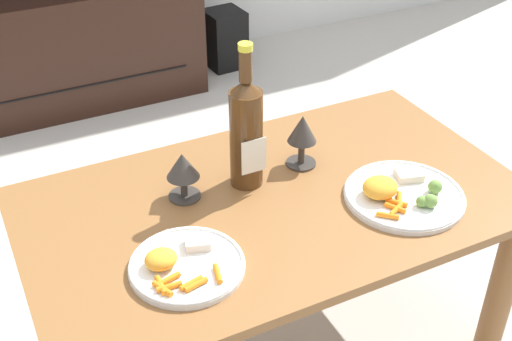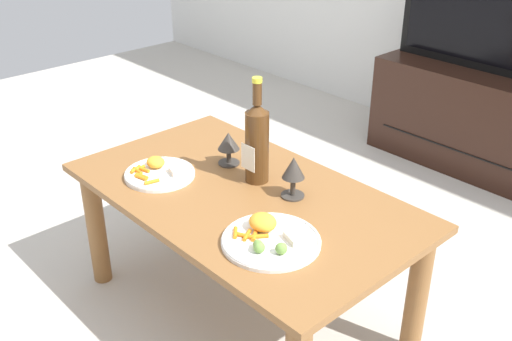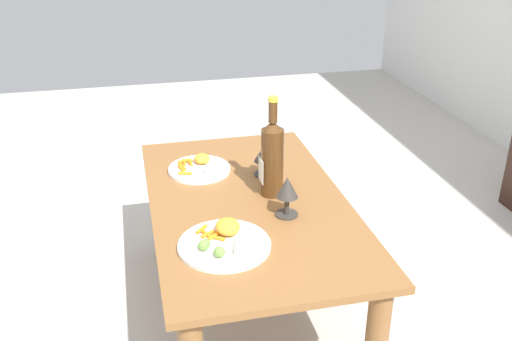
{
  "view_description": "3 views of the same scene",
  "coord_description": "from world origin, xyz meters",
  "px_view_note": "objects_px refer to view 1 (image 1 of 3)",
  "views": [
    {
      "loc": [
        -0.61,
        -1.13,
        1.45
      ],
      "look_at": [
        -0.03,
        0.04,
        0.57
      ],
      "focal_mm": 46.77,
      "sensor_mm": 36.0,
      "label": 1
    },
    {
      "loc": [
        1.3,
        -1.13,
        1.48
      ],
      "look_at": [
        -0.0,
        0.07,
        0.56
      ],
      "focal_mm": 42.24,
      "sensor_mm": 36.0,
      "label": 2
    },
    {
      "loc": [
        1.76,
        -0.38,
        1.47
      ],
      "look_at": [
        -0.01,
        0.03,
        0.61
      ],
      "focal_mm": 40.55,
      "sensor_mm": 36.0,
      "label": 3
    }
  ],
  "objects_px": {
    "dining_table": "(274,229)",
    "dinner_plate_left": "(184,264)",
    "tv_stand": "(78,43)",
    "floor_speaker": "(225,39)",
    "goblet_left": "(183,169)",
    "dinner_plate_right": "(402,194)",
    "wine_bottle": "(246,130)",
    "goblet_right": "(302,132)"
  },
  "relations": [
    {
      "from": "dining_table",
      "to": "floor_speaker",
      "type": "bearing_deg",
      "value": 69.72
    },
    {
      "from": "goblet_right",
      "to": "goblet_left",
      "type": "bearing_deg",
      "value": 180.0
    },
    {
      "from": "floor_speaker",
      "to": "dinner_plate_left",
      "type": "xyz_separation_m",
      "value": [
        -0.92,
        -1.87,
        0.38
      ]
    },
    {
      "from": "dining_table",
      "to": "floor_speaker",
      "type": "height_order",
      "value": "dining_table"
    },
    {
      "from": "goblet_left",
      "to": "dinner_plate_left",
      "type": "relative_size",
      "value": 0.5
    },
    {
      "from": "tv_stand",
      "to": "goblet_left",
      "type": "relative_size",
      "value": 8.64
    },
    {
      "from": "floor_speaker",
      "to": "goblet_left",
      "type": "bearing_deg",
      "value": -120.84
    },
    {
      "from": "goblet_left",
      "to": "floor_speaker",
      "type": "bearing_deg",
      "value": 63.02
    },
    {
      "from": "goblet_right",
      "to": "dinner_plate_left",
      "type": "relative_size",
      "value": 0.58
    },
    {
      "from": "dinner_plate_right",
      "to": "dining_table",
      "type": "bearing_deg",
      "value": 153.79
    },
    {
      "from": "tv_stand",
      "to": "dinner_plate_left",
      "type": "xyz_separation_m",
      "value": [
        -0.2,
        -1.85,
        0.26
      ]
    },
    {
      "from": "wine_bottle",
      "to": "dinner_plate_right",
      "type": "relative_size",
      "value": 1.28
    },
    {
      "from": "dinner_plate_right",
      "to": "floor_speaker",
      "type": "bearing_deg",
      "value": 78.81
    },
    {
      "from": "tv_stand",
      "to": "floor_speaker",
      "type": "height_order",
      "value": "tv_stand"
    },
    {
      "from": "tv_stand",
      "to": "dinner_plate_left",
      "type": "bearing_deg",
      "value": -96.24
    },
    {
      "from": "floor_speaker",
      "to": "dinner_plate_right",
      "type": "height_order",
      "value": "dinner_plate_right"
    },
    {
      "from": "tv_stand",
      "to": "goblet_left",
      "type": "bearing_deg",
      "value": -93.86
    },
    {
      "from": "wine_bottle",
      "to": "dinner_plate_right",
      "type": "xyz_separation_m",
      "value": [
        0.3,
        -0.23,
        -0.13
      ]
    },
    {
      "from": "dining_table",
      "to": "dinner_plate_left",
      "type": "xyz_separation_m",
      "value": [
        -0.28,
        -0.13,
        0.11
      ]
    },
    {
      "from": "dining_table",
      "to": "tv_stand",
      "type": "height_order",
      "value": "tv_stand"
    },
    {
      "from": "goblet_left",
      "to": "goblet_right",
      "type": "height_order",
      "value": "goblet_right"
    },
    {
      "from": "dining_table",
      "to": "goblet_right",
      "type": "distance_m",
      "value": 0.25
    },
    {
      "from": "wine_bottle",
      "to": "dinner_plate_right",
      "type": "bearing_deg",
      "value": -37.06
    },
    {
      "from": "floor_speaker",
      "to": "goblet_right",
      "type": "xyz_separation_m",
      "value": [
        -0.51,
        -1.63,
        0.46
      ]
    },
    {
      "from": "dinner_plate_left",
      "to": "dinner_plate_right",
      "type": "xyz_separation_m",
      "value": [
        0.55,
        0.0,
        0.0
      ]
    },
    {
      "from": "dinner_plate_left",
      "to": "tv_stand",
      "type": "bearing_deg",
      "value": 83.76
    },
    {
      "from": "dinner_plate_left",
      "to": "goblet_left",
      "type": "bearing_deg",
      "value": 68.49
    },
    {
      "from": "floor_speaker",
      "to": "goblet_left",
      "type": "distance_m",
      "value": 1.88
    },
    {
      "from": "dining_table",
      "to": "dinner_plate_right",
      "type": "xyz_separation_m",
      "value": [
        0.27,
        -0.13,
        0.11
      ]
    },
    {
      "from": "goblet_right",
      "to": "dinner_plate_right",
      "type": "xyz_separation_m",
      "value": [
        0.14,
        -0.24,
        -0.08
      ]
    },
    {
      "from": "wine_bottle",
      "to": "dinner_plate_left",
      "type": "xyz_separation_m",
      "value": [
        -0.25,
        -0.23,
        -0.14
      ]
    },
    {
      "from": "floor_speaker",
      "to": "wine_bottle",
      "type": "distance_m",
      "value": 1.84
    },
    {
      "from": "floor_speaker",
      "to": "dining_table",
      "type": "bearing_deg",
      "value": -114.14
    },
    {
      "from": "tv_stand",
      "to": "dinner_plate_left",
      "type": "relative_size",
      "value": 4.33
    },
    {
      "from": "dining_table",
      "to": "tv_stand",
      "type": "distance_m",
      "value": 1.72
    },
    {
      "from": "goblet_left",
      "to": "tv_stand",
      "type": "bearing_deg",
      "value": 86.14
    },
    {
      "from": "dining_table",
      "to": "dinner_plate_left",
      "type": "relative_size",
      "value": 4.88
    },
    {
      "from": "dining_table",
      "to": "floor_speaker",
      "type": "relative_size",
      "value": 4.13
    },
    {
      "from": "floor_speaker",
      "to": "wine_bottle",
      "type": "xyz_separation_m",
      "value": [
        -0.67,
        -1.64,
        0.51
      ]
    },
    {
      "from": "dining_table",
      "to": "goblet_left",
      "type": "relative_size",
      "value": 9.74
    },
    {
      "from": "tv_stand",
      "to": "wine_bottle",
      "type": "relative_size",
      "value": 2.87
    },
    {
      "from": "dinner_plate_right",
      "to": "goblet_left",
      "type": "bearing_deg",
      "value": 152.75
    }
  ]
}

